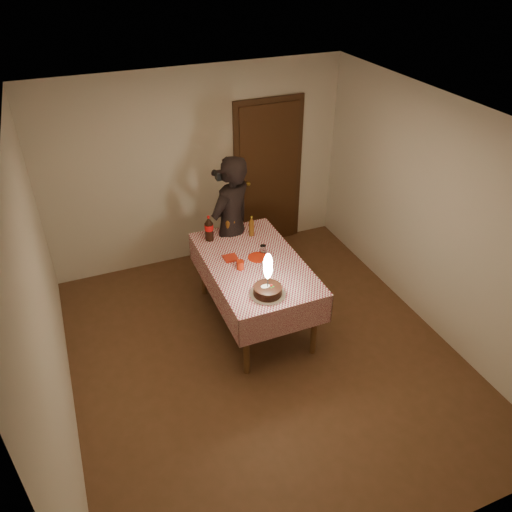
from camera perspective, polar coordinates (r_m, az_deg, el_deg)
name	(u,v)px	position (r m, az deg, el deg)	size (l,w,h in m)	color
ground	(264,356)	(5.59, 0.95, -11.33)	(4.00, 4.50, 0.01)	brown
room_shell	(266,221)	(4.64, 1.16, 4.04)	(4.04, 4.54, 2.62)	beige
dining_table	(254,270)	(5.57, -0.20, -1.60)	(1.02, 1.72, 0.84)	brown
birthday_cake	(268,285)	(4.97, 1.35, -3.34)	(0.36, 0.36, 0.49)	white
red_plate	(258,257)	(5.58, 0.19, -0.16)	(0.22, 0.22, 0.01)	red
red_cup	(240,265)	(5.37, -1.80, -1.03)	(0.08, 0.08, 0.10)	#AA230B
clear_cup	(263,249)	(5.65, 0.80, 0.81)	(0.07, 0.07, 0.09)	silver
napkin_stack	(231,258)	(5.56, -2.92, -0.22)	(0.15, 0.15, 0.02)	#AF2514
cola_bottle	(209,228)	(5.85, -5.39, 3.15)	(0.10, 0.10, 0.32)	black
amber_bottle_left	(228,226)	(5.95, -3.21, 3.42)	(0.06, 0.06, 0.26)	#5C350F
amber_bottle_right	(252,226)	(5.93, -0.51, 3.39)	(0.06, 0.06, 0.26)	#5C350F
amber_bottle_mid	(233,225)	(5.98, -2.65, 3.61)	(0.06, 0.06, 0.26)	#5C350F
photographer	(231,226)	(6.06, -2.83, 3.41)	(0.79, 0.71, 1.80)	black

